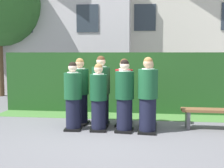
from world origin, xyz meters
TOP-DOWN VIEW (x-y plane):
  - ground_plane at (0.00, 0.00)m, footprint 60.00×60.00m
  - student_front_row_0 at (-0.87, 0.03)m, footprint 0.41×0.50m
  - student_front_row_1 at (-0.28, 0.03)m, footprint 0.40×0.45m
  - student_front_row_2 at (0.31, 0.02)m, footprint 0.42×0.53m
  - student_front_row_3 at (0.83, -0.01)m, footprint 0.44×0.54m
  - student_rear_row_0 at (-0.83, 0.56)m, footprint 0.43×0.53m
  - student_rear_row_1 at (-0.30, 0.53)m, footprint 0.44×0.54m
  - student_in_red_blazer at (0.26, 0.57)m, footprint 0.43×0.50m
  - student_rear_row_3 at (0.86, 0.52)m, footprint 0.42×0.52m
  - hedge at (0.00, 2.39)m, footprint 7.00×0.70m
  - school_building_main at (2.47, 7.78)m, footprint 8.32×3.82m
  - school_building_annex at (-2.99, 6.91)m, footprint 6.52×3.52m
  - wooden_bench at (2.32, 0.43)m, footprint 1.40×0.37m
  - lawn_strip at (0.00, 1.59)m, footprint 7.00×0.90m

SIDE VIEW (x-z plane):
  - ground_plane at x=0.00m, z-range 0.00..0.00m
  - lawn_strip at x=0.00m, z-range 0.00..0.01m
  - wooden_bench at x=2.32m, z-range 0.11..0.59m
  - student_front_row_1 at x=-0.28m, z-range -0.04..1.50m
  - student_front_row_0 at x=-0.87m, z-range -0.04..1.53m
  - student_rear_row_3 at x=0.86m, z-range -0.04..1.58m
  - student_front_row_2 at x=0.31m, z-range -0.04..1.59m
  - student_in_red_blazer at x=0.26m, z-range -0.04..1.60m
  - student_rear_row_0 at x=-0.83m, z-range -0.04..1.61m
  - student_front_row_3 at x=0.83m, z-range -0.04..1.64m
  - student_rear_row_1 at x=-0.30m, z-range -0.04..1.67m
  - hedge at x=0.00m, z-range 0.00..1.79m
  - school_building_annex at x=-2.99m, z-range 0.09..7.07m
  - school_building_main at x=2.47m, z-range 0.10..7.73m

